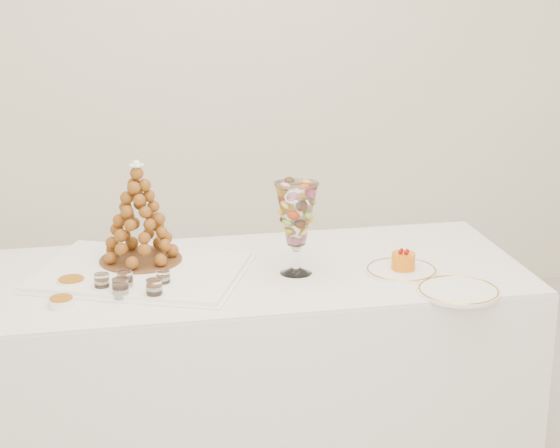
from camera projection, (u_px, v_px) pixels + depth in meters
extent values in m
cube|color=#EEE7CF|center=(221.00, 31.00, 4.60)|extent=(4.50, 0.04, 2.80)
cube|color=white|center=(237.00, 373.00, 3.31)|extent=(2.03, 0.89, 0.75)
cube|color=white|center=(236.00, 273.00, 3.20)|extent=(2.02, 0.88, 0.01)
cube|color=white|center=(141.00, 272.00, 3.17)|extent=(0.79, 0.69, 0.02)
cylinder|color=white|center=(296.00, 270.00, 3.18)|extent=(0.11, 0.11, 0.02)
cylinder|color=white|center=(296.00, 257.00, 3.17)|extent=(0.02, 0.02, 0.08)
sphere|color=white|center=(296.00, 247.00, 3.16)|extent=(0.04, 0.04, 0.04)
cylinder|color=white|center=(401.00, 271.00, 3.19)|extent=(0.25, 0.25, 0.01)
cylinder|color=white|center=(458.00, 291.00, 3.01)|extent=(0.27, 0.27, 0.01)
cylinder|color=white|center=(102.00, 284.00, 3.00)|extent=(0.06, 0.06, 0.07)
cylinder|color=white|center=(125.00, 282.00, 3.00)|extent=(0.06, 0.06, 0.07)
cylinder|color=white|center=(163.00, 280.00, 3.03)|extent=(0.06, 0.06, 0.06)
cylinder|color=white|center=(121.00, 289.00, 2.94)|extent=(0.06, 0.06, 0.07)
cylinder|color=white|center=(154.00, 290.00, 2.94)|extent=(0.07, 0.07, 0.07)
cylinder|color=white|center=(72.00, 284.00, 3.05)|extent=(0.09, 0.09, 0.03)
cylinder|color=white|center=(61.00, 302.00, 2.90)|extent=(0.08, 0.08, 0.02)
cylinder|color=brown|center=(141.00, 260.00, 3.24)|extent=(0.29, 0.29, 0.01)
cone|color=brown|center=(139.00, 211.00, 3.19)|extent=(0.24, 0.24, 0.34)
sphere|color=white|center=(136.00, 165.00, 3.14)|extent=(0.03, 0.03, 0.03)
cylinder|color=orange|center=(403.00, 261.00, 3.18)|extent=(0.08, 0.08, 0.06)
sphere|color=#8B0605|center=(407.00, 251.00, 3.18)|extent=(0.01, 0.01, 0.01)
sphere|color=#8B0605|center=(401.00, 250.00, 3.18)|extent=(0.01, 0.01, 0.01)
sphere|color=#8B0605|center=(400.00, 252.00, 3.17)|extent=(0.01, 0.01, 0.01)
sphere|color=#8B0605|center=(406.00, 253.00, 3.16)|extent=(0.01, 0.01, 0.01)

